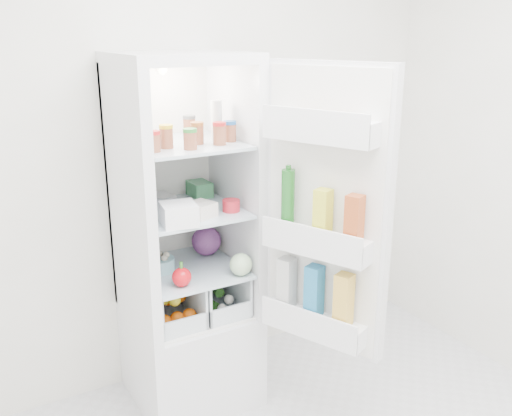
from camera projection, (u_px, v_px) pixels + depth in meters
room_walls at (396, 134)px, 1.74m from camera, size 3.02×3.02×2.61m
refrigerator at (185, 278)px, 2.95m from camera, size 0.60×0.60×1.80m
shelf_low at (189, 269)px, 2.88m from camera, size 0.49×0.53×0.01m
shelf_mid at (187, 211)px, 2.79m from camera, size 0.49×0.53×0.02m
shelf_top at (184, 144)px, 2.69m from camera, size 0.49×0.53×0.02m
crisper_left at (167, 298)px, 2.86m from camera, size 0.23×0.46×0.22m
crisper_right at (211, 287)px, 2.98m from camera, size 0.23×0.46×0.22m
condiment_jars at (187, 136)px, 2.62m from camera, size 0.46×0.34×0.08m
squeeze_bottle at (217, 120)px, 2.72m from camera, size 0.07×0.07×0.19m
tub_white at (179, 214)px, 2.55m from camera, size 0.18×0.18×0.10m
tub_cream at (201, 210)px, 2.67m from camera, size 0.15×0.15×0.07m
tin_red at (231, 206)px, 2.75m from camera, size 0.10×0.10×0.06m
foil_tray at (155, 200)px, 2.85m from camera, size 0.19×0.15×0.04m
tub_green at (200, 189)px, 3.00m from camera, size 0.10×0.14×0.08m
red_cabbage at (206, 241)px, 3.02m from camera, size 0.16×0.16×0.16m
bell_pepper at (182, 277)px, 2.66m from camera, size 0.09×0.09×0.09m
mushroom_bowl at (160, 264)px, 2.83m from camera, size 0.16×0.16×0.07m
salad_bag at (241, 264)px, 2.78m from camera, size 0.11×0.11×0.11m
citrus_pile at (169, 305)px, 2.83m from camera, size 0.20×0.31×0.16m
veg_pile at (213, 295)px, 2.99m from camera, size 0.16×0.30×0.10m
fridge_door at (324, 220)px, 2.52m from camera, size 0.37×0.58×1.30m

